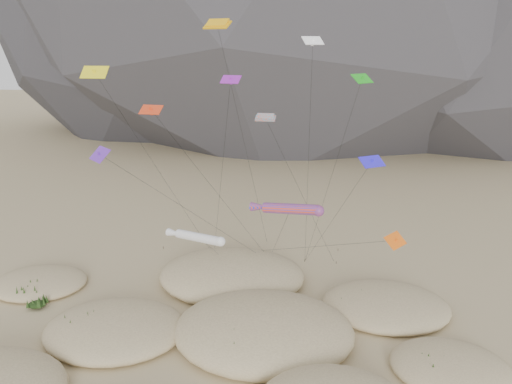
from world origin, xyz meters
TOP-DOWN VIEW (x-y plane):
  - ground at (0.00, 0.00)m, footprint 500.00×500.00m
  - dunes at (-0.80, 5.16)m, footprint 51.09×38.29m
  - dune_grass at (-1.59, 3.35)m, footprint 41.70×30.06m
  - kite_stakes at (1.25, 23.83)m, footprint 22.81×4.99m
  - rainbow_tube_kite at (5.43, 10.07)m, footprint 7.05×16.66m
  - white_tube_kite at (-2.39, 6.12)m, footprint 5.95×18.57m
  - orange_parafoil at (-1.67, 15.29)m, footprint 5.24×14.79m
  - multi_parafoil at (3.15, 13.64)m, footprint 8.77×10.56m
  - delta_kites at (1.20, 11.16)m, footprint 29.74×19.28m

SIDE VIEW (x-z plane):
  - ground at x=0.00m, z-range 0.00..0.00m
  - kite_stakes at x=1.25m, z-range 0.00..0.30m
  - dunes at x=-0.80m, z-range -1.23..2.68m
  - dune_grass at x=-1.59m, z-range 0.09..1.57m
  - white_tube_kite at x=-2.39m, z-range 4.44..14.63m
  - rainbow_tube_kite at x=5.43m, z-range 5.14..17.05m
  - delta_kites at x=1.20m, z-range 5.19..31.51m
  - multi_parafoil at x=3.15m, z-range 8.99..28.40m
  - orange_parafoil at x=-1.67m, z-range 13.17..41.20m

